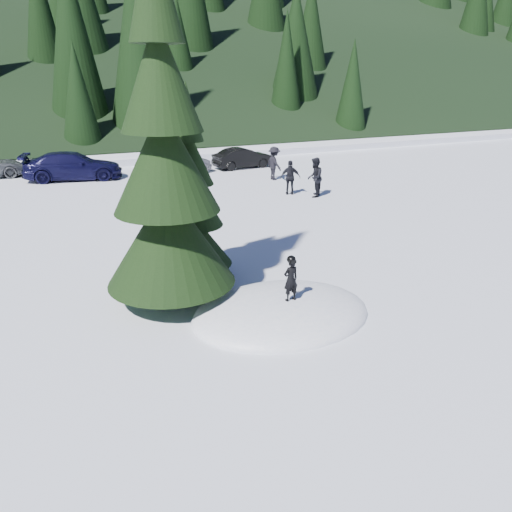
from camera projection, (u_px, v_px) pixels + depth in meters
name	position (u px, v px, depth m)	size (l,w,h in m)	color
ground	(281.00, 314.00, 12.17)	(200.00, 200.00, 0.00)	white
snow_mound	(281.00, 314.00, 12.17)	(4.48, 3.52, 0.96)	white
forest_hillside	(57.00, 3.00, 53.98)	(200.00, 60.00, 25.00)	black
spruce_tall	(166.00, 174.00, 11.71)	(3.20, 3.20, 8.60)	black
spruce_short	(191.00, 206.00, 13.72)	(2.20, 2.20, 5.37)	black
child_skier	(291.00, 280.00, 11.65)	(0.38, 0.25, 1.05)	black
adult_0	(315.00, 177.00, 23.31)	(0.90, 0.70, 1.84)	black
adult_1	(290.00, 178.00, 23.79)	(0.96, 0.40, 1.64)	black
adult_2	(274.00, 163.00, 27.05)	(1.15, 0.66, 1.79)	black
car_3	(73.00, 166.00, 27.13)	(2.09, 5.15, 1.49)	black
car_4	(178.00, 163.00, 28.31)	(1.66, 4.13, 1.41)	gray
car_5	(243.00, 158.00, 30.49)	(1.30, 3.72, 1.22)	black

